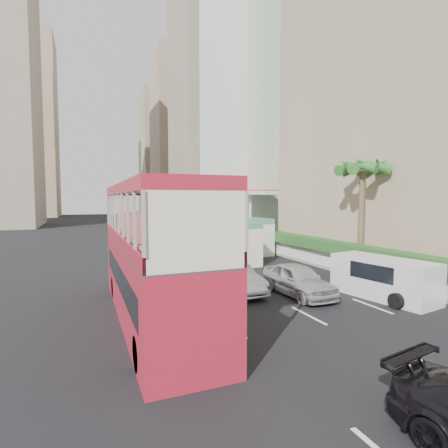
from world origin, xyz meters
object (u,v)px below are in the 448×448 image
van_asset (212,254)px  panel_van_near (383,278)px  double_decker_bus (153,252)px  car_silver_lane_b (298,295)px  palm_tree (361,217)px  shell_station (254,215)px  minibus_near (225,241)px  car_silver_lane_a (232,292)px  minibus_far (240,235)px  panel_van_far (211,233)px

van_asset → panel_van_near: panel_van_near is taller
double_decker_bus → car_silver_lane_b: 7.34m
palm_tree → shell_station: 19.14m
car_silver_lane_b → minibus_near: bearing=87.0°
car_silver_lane_a → car_silver_lane_b: 3.12m
car_silver_lane_a → car_silver_lane_b: (2.61, -1.71, 0.00)m
palm_tree → shell_station: bearing=83.4°
double_decker_bus → minibus_far: size_ratio=1.65×
panel_van_near → double_decker_bus: bearing=164.0°
panel_van_far → double_decker_bus: bearing=-127.0°
van_asset → minibus_far: minibus_far is taller
double_decker_bus → shell_station: (16.00, 23.00, 0.22)m
minibus_near → minibus_far: minibus_near is taller
car_silver_lane_b → shell_station: size_ratio=0.55×
minibus_near → shell_station: (8.75, 12.46, 1.27)m
panel_van_far → palm_tree: size_ratio=0.70×
panel_van_near → shell_station: size_ratio=0.57×
van_asset → panel_van_far: panel_van_far is taller
double_decker_bus → minibus_near: bearing=55.5°
car_silver_lane_b → panel_van_far: (3.29, 20.99, 0.90)m
car_silver_lane_b → panel_van_near: panel_van_near is taller
car_silver_lane_b → panel_van_far: size_ratio=0.97×
car_silver_lane_a → shell_station: shell_station is taller
double_decker_bus → panel_van_near: 10.45m
shell_station → panel_van_near: bearing=-103.4°
double_decker_bus → palm_tree: 14.39m
car_silver_lane_a → shell_station: size_ratio=0.56×
van_asset → car_silver_lane_b: bearing=-81.9°
car_silver_lane_b → shell_station: 24.34m
van_asset → minibus_far: bearing=19.9°
double_decker_bus → panel_van_near: (10.25, -1.19, -1.62)m
panel_van_far → shell_station: (5.84, 1.41, 1.85)m
minibus_near → minibus_far: size_ratio=1.00×
car_silver_lane_b → double_decker_bus: bearing=-175.7°
van_asset → car_silver_lane_a: bearing=-95.1°
minibus_far → car_silver_lane_b: bearing=-111.8°
car_silver_lane_a → panel_van_near: bearing=-34.0°
panel_van_near → van_asset: bearing=91.8°
car_silver_lane_b → panel_van_near: 3.94m
double_decker_bus → car_silver_lane_b: double_decker_bus is taller
double_decker_bus → palm_tree: size_ratio=1.72×
van_asset → panel_van_far: bearing=80.7°
van_asset → double_decker_bus: bearing=-108.2°
minibus_near → panel_van_far: size_ratio=1.48×
palm_tree → shell_station: size_ratio=0.80×
van_asset → palm_tree: 12.05m
panel_van_far → palm_tree: palm_tree is taller
palm_tree → shell_station: (2.20, 19.00, -0.63)m
van_asset → minibus_far: (2.72, 0.47, 1.48)m
car_silver_lane_b → minibus_far: minibus_far is taller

